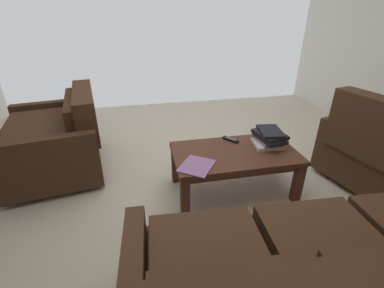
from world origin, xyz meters
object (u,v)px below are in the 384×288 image
Objects in this scene: coffee_table at (234,158)px; tv_remote at (231,139)px; sofa_main at (341,287)px; book_stack at (269,137)px; loose_magazine at (197,166)px; loveseat_near at (59,138)px.

tv_remote is at bearing -98.99° from coffee_table.
sofa_main is 1.35m from book_stack.
tv_remote reaches higher than loose_magazine.
sofa_main reaches higher than book_stack.
loose_magazine is at bearing 42.80° from tv_remote.
tv_remote is 0.57× the size of loose_magazine.
book_stack is (-0.34, -0.06, 0.14)m from coffee_table.
sofa_main is 13.16× the size of tv_remote.
tv_remote is 0.56m from loose_magazine.
loose_magazine is at bearing 17.79° from book_stack.
book_stack is 1.17× the size of loose_magazine.
book_stack is 0.35m from tv_remote.
tv_remote is (0.04, -1.47, 0.07)m from sofa_main.
loose_magazine is at bearing 24.07° from coffee_table.
loose_magazine is (0.72, 0.23, -0.07)m from book_stack.
loose_magazine is (0.45, -1.09, 0.06)m from sofa_main.
book_stack reaches higher than tv_remote.
tv_remote is (0.31, -0.15, -0.06)m from book_stack.
coffee_table is 6.88× the size of tv_remote.
loose_magazine is (0.38, 0.17, 0.07)m from coffee_table.
loose_magazine is at bearing -67.56° from sofa_main.
loose_magazine is (-1.22, 0.90, 0.06)m from loveseat_near.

